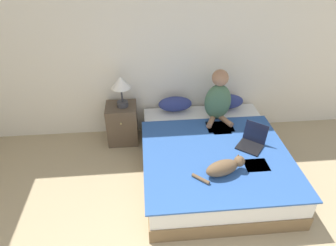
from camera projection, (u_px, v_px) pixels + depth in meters
wall_back at (155, 50)px, 4.03m from camera, size 6.19×0.05×2.55m
bed at (212, 159)px, 3.78m from camera, size 1.73×1.99×0.43m
pillow_near at (175, 104)px, 4.29m from camera, size 0.48×0.22×0.22m
pillow_far at (227, 102)px, 4.35m from camera, size 0.48×0.22×0.22m
person_sitting at (218, 98)px, 3.99m from camera, size 0.37×0.36×0.72m
cat_tabby at (224, 167)px, 3.20m from camera, size 0.59×0.29×0.19m
laptop_open at (252, 142)px, 3.63m from camera, size 0.41×0.41×0.26m
nightstand at (122, 123)px, 4.32m from camera, size 0.43×0.41×0.58m
table_lamp at (121, 85)px, 3.97m from camera, size 0.26×0.26×0.45m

